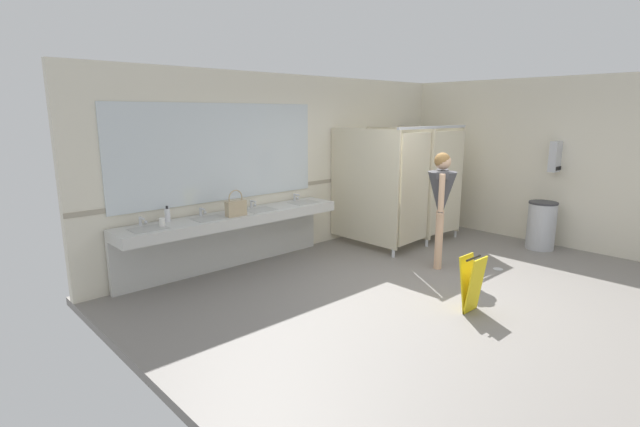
# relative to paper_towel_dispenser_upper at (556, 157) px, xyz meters

# --- Properties ---
(ground_plane) EXTENTS (7.01, 5.64, 0.10)m
(ground_plane) POSITION_rel_paper_towel_dispenser_upper_xyz_m (-3.14, 0.20, -1.54)
(ground_plane) COLOR gray
(wall_back) EXTENTS (7.01, 0.12, 2.76)m
(wall_back) POSITION_rel_paper_towel_dispenser_upper_xyz_m (-3.14, 2.78, -0.11)
(wall_back) COLOR beige
(wall_back) RESTS_ON ground_plane
(wall_side_right) EXTENTS (0.12, 5.64, 2.76)m
(wall_side_right) POSITION_rel_paper_towel_dispenser_upper_xyz_m (0.13, 0.20, -0.11)
(wall_side_right) COLOR beige
(wall_side_right) RESTS_ON ground_plane
(wall_back_tile_band) EXTENTS (7.01, 0.01, 0.06)m
(wall_back_tile_band) POSITION_rel_paper_towel_dispenser_upper_xyz_m (-3.14, 2.71, -0.44)
(wall_back_tile_band) COLOR #9E937F
(wall_back_tile_band) RESTS_ON wall_back
(vanity_counter) EXTENTS (3.27, 0.57, 0.94)m
(vanity_counter) POSITION_rel_paper_towel_dispenser_upper_xyz_m (-4.60, 2.50, -0.88)
(vanity_counter) COLOR silver
(vanity_counter) RESTS_ON ground_plane
(mirror_panel) EXTENTS (3.17, 0.02, 1.33)m
(mirror_panel) POSITION_rel_paper_towel_dispenser_upper_xyz_m (-4.60, 2.70, 0.16)
(mirror_panel) COLOR silver
(mirror_panel) RESTS_ON wall_back
(bathroom_stalls) EXTENTS (1.82, 1.45, 1.98)m
(bathroom_stalls) POSITION_rel_paper_towel_dispenser_upper_xyz_m (-1.58, 1.80, -0.45)
(bathroom_stalls) COLOR beige
(bathroom_stalls) RESTS_ON ground_plane
(paper_towel_dispenser_upper) EXTENTS (0.32, 0.13, 0.49)m
(paper_towel_dispenser_upper) POSITION_rel_paper_towel_dispenser_upper_xyz_m (0.00, 0.00, 0.00)
(paper_towel_dispenser_upper) COLOR #B7BABF
(paper_towel_dispenser_upper) RESTS_ON wall_side_right
(trash_bin) EXTENTS (0.45, 0.45, 0.78)m
(trash_bin) POSITION_rel_paper_towel_dispenser_upper_xyz_m (-0.32, 0.00, -1.10)
(trash_bin) COLOR #B7BABF
(trash_bin) RESTS_ON ground_plane
(person_standing) EXTENTS (0.55, 0.55, 1.65)m
(person_standing) POSITION_rel_paper_towel_dispenser_upper_xyz_m (-2.35, 0.61, -0.45)
(person_standing) COLOR #DBAD89
(person_standing) RESTS_ON ground_plane
(handbag) EXTENTS (0.29, 0.10, 0.36)m
(handbag) POSITION_rel_paper_towel_dispenser_upper_xyz_m (-4.66, 2.27, -0.54)
(handbag) COLOR tan
(handbag) RESTS_ON vanity_counter
(soap_dispenser) EXTENTS (0.07, 0.07, 0.20)m
(soap_dispenser) POSITION_rel_paper_towel_dispenser_upper_xyz_m (-5.48, 2.58, -0.57)
(soap_dispenser) COLOR white
(soap_dispenser) RESTS_ON vanity_counter
(paper_cup) EXTENTS (0.07, 0.07, 0.11)m
(paper_cup) POSITION_rel_paper_towel_dispenser_upper_xyz_m (-5.65, 2.38, -0.61)
(paper_cup) COLOR white
(paper_cup) RESTS_ON vanity_counter
(wet_floor_sign) EXTENTS (0.28, 0.19, 0.64)m
(wet_floor_sign) POSITION_rel_paper_towel_dispenser_upper_xyz_m (-3.42, -0.52, -1.16)
(wet_floor_sign) COLOR yellow
(wet_floor_sign) RESTS_ON ground_plane
(floor_drain_cover) EXTENTS (0.14, 0.14, 0.01)m
(floor_drain_cover) POSITION_rel_paper_towel_dispenser_upper_xyz_m (-1.81, -0.05, -1.48)
(floor_drain_cover) COLOR #B7BABF
(floor_drain_cover) RESTS_ON ground_plane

